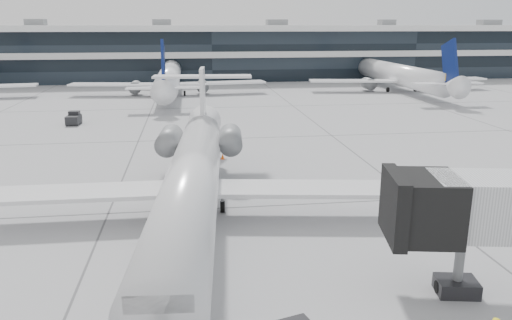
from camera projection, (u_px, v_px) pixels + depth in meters
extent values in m
plane|color=gray|center=(267.00, 206.00, 32.20)|extent=(220.00, 220.00, 0.00)
cube|color=black|center=(210.00, 54.00, 109.30)|extent=(170.00, 22.00, 10.00)
cylinder|color=silver|center=(191.00, 184.00, 28.17)|extent=(5.20, 27.35, 3.06)
cone|color=silver|center=(204.00, 125.00, 42.93)|extent=(3.18, 3.84, 2.91)
cube|color=silver|center=(66.00, 193.00, 29.09)|extent=(12.49, 3.06, 0.25)
cube|color=silver|center=(317.00, 189.00, 29.86)|extent=(12.76, 4.76, 0.25)
cylinder|color=slate|center=(169.00, 140.00, 36.89)|extent=(2.00, 3.97, 1.70)
cylinder|color=slate|center=(231.00, 139.00, 37.12)|extent=(2.00, 3.97, 1.70)
cube|color=silver|center=(203.00, 99.00, 41.65)|extent=(0.55, 2.96, 5.10)
cube|color=silver|center=(202.00, 76.00, 41.61)|extent=(8.27, 2.45, 0.18)
cylinder|color=black|center=(168.00, 208.00, 30.86)|extent=(0.33, 0.74, 0.73)
cylinder|color=black|center=(223.00, 207.00, 31.03)|extent=(0.33, 0.74, 0.73)
cube|color=black|center=(426.00, 207.00, 20.77)|extent=(2.98, 3.44, 2.66)
cylinder|color=slate|center=(459.00, 266.00, 21.39)|extent=(0.42, 0.42, 2.66)
cube|color=black|center=(456.00, 286.00, 21.65)|extent=(1.92, 1.62, 0.67)
cone|color=#EB4F0C|center=(223.00, 156.00, 43.35)|extent=(0.32, 0.32, 0.50)
cube|color=#EB4F0C|center=(223.00, 159.00, 43.41)|extent=(0.43, 0.43, 0.03)
cube|color=black|center=(74.00, 120.00, 58.28)|extent=(1.49, 2.42, 0.96)
cube|color=black|center=(74.00, 113.00, 58.62)|extent=(1.22, 1.02, 0.54)
cylinder|color=black|center=(71.00, 121.00, 59.14)|extent=(0.21, 0.48, 0.47)
cylinder|color=black|center=(81.00, 121.00, 59.24)|extent=(0.21, 0.48, 0.47)
cylinder|color=black|center=(67.00, 124.00, 57.49)|extent=(0.21, 0.48, 0.47)
cylinder|color=black|center=(77.00, 124.00, 57.60)|extent=(0.21, 0.48, 0.47)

